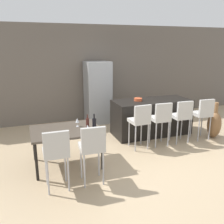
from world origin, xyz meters
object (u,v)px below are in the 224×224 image
object	(u,v)px
refrigerator	(98,92)
kitchen_island	(151,117)
dining_table	(66,133)
floor_vase	(214,124)
bar_chair_far	(203,113)
bar_chair_middle	(161,117)
fruit_bowl	(138,99)
dining_chair_far	(92,146)
wine_glass_right	(77,120)
wine_bottle_end	(88,123)
wine_glass_middle	(88,127)
wine_bottle_left	(94,124)
bar_chair_left	(140,120)
dining_chair_near	(56,151)
bar_chair_right	(182,115)

from	to	relation	value
refrigerator	kitchen_island	bearing A→B (deg)	-55.33
dining_table	floor_vase	bearing A→B (deg)	3.41
bar_chair_far	refrigerator	world-z (taller)	refrigerator
bar_chair_middle	fruit_bowl	size ratio (longest dim) A/B	5.10
bar_chair_middle	dining_chair_far	world-z (taller)	same
kitchen_island	wine_glass_right	world-z (taller)	kitchen_island
kitchen_island	wine_bottle_end	distance (m)	2.33
wine_glass_middle	floor_vase	distance (m)	3.55
bar_chair_far	dining_table	bearing A→B (deg)	-176.43
dining_table	refrigerator	size ratio (longest dim) A/B	0.72
refrigerator	dining_table	bearing A→B (deg)	-118.89
dining_table	wine_bottle_left	world-z (taller)	wine_bottle_left
bar_chair_far	wine_bottle_left	bearing A→B (deg)	-171.50
bar_chair_middle	wine_glass_middle	size ratio (longest dim) A/B	6.03
bar_chair_far	wine_glass_right	distance (m)	3.16
dining_table	dining_chair_far	xyz separation A→B (m)	(0.29, -0.84, 0.02)
bar_chair_left	bar_chair_middle	size ratio (longest dim) A/B	1.00
kitchen_island	fruit_bowl	bearing A→B (deg)	172.76
wine_bottle_end	dining_chair_near	bearing A→B (deg)	-133.62
dining_chair_near	bar_chair_middle	bearing A→B (deg)	22.66
wine_bottle_end	floor_vase	world-z (taller)	wine_bottle_end
dining_table	dining_chair_near	world-z (taller)	dining_chair_near
kitchen_island	refrigerator	xyz separation A→B (m)	(-1.03, 1.49, 0.46)
wine_glass_right	floor_vase	distance (m)	3.59
bar_chair_left	dining_chair_near	world-z (taller)	same
bar_chair_right	wine_glass_right	bearing A→B (deg)	-177.48
wine_glass_middle	wine_glass_right	distance (m)	0.48
bar_chair_right	bar_chair_far	size ratio (longest dim) A/B	1.00
wine_glass_middle	bar_chair_far	bearing A→B (deg)	10.81
dining_table	wine_bottle_end	size ratio (longest dim) A/B	4.57
wine_bottle_left	refrigerator	bearing A→B (deg)	72.16
kitchen_island	dining_chair_far	distance (m)	2.83
bar_chair_middle	dining_chair_far	distance (m)	2.19
dining_table	fruit_bowl	size ratio (longest dim) A/B	6.40
bar_chair_left	bar_chair_middle	world-z (taller)	same
wine_bottle_left	refrigerator	world-z (taller)	refrigerator
bar_chair_left	wine_glass_right	distance (m)	1.46
fruit_bowl	floor_vase	bearing A→B (deg)	-25.37
bar_chair_left	wine_bottle_end	distance (m)	1.33
bar_chair_middle	wine_bottle_end	distance (m)	1.85
dining_chair_near	wine_glass_right	bearing A→B (deg)	59.90
fruit_bowl	bar_chair_far	bearing A→B (deg)	-31.90
wine_glass_middle	wine_glass_right	bearing A→B (deg)	100.93
bar_chair_right	refrigerator	world-z (taller)	refrigerator
wine_glass_right	fruit_bowl	size ratio (longest dim) A/B	0.84
kitchen_island	wine_bottle_end	xyz separation A→B (m)	(-2.01, -1.12, 0.39)
dining_table	floor_vase	distance (m)	3.82
wine_bottle_left	wine_glass_right	xyz separation A→B (m)	(-0.26, 0.32, 0.00)
dining_chair_near	fruit_bowl	world-z (taller)	dining_chair_near
bar_chair_left	wine_glass_middle	size ratio (longest dim) A/B	6.03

